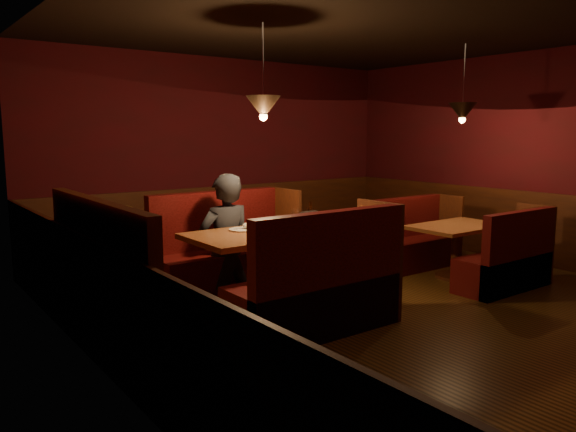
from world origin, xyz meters
TOP-DOWN VIEW (x-y plane):
  - room at (-0.28, 0.05)m, footprint 6.02×7.02m
  - main_table at (-1.15, 0.70)m, footprint 1.52×0.92m
  - main_bench_far at (-1.13, 1.56)m, footprint 1.67×0.60m
  - main_bench_near at (-1.13, -0.16)m, footprint 1.67×0.60m
  - second_table at (1.50, 0.35)m, footprint 1.19×0.76m
  - second_bench_far at (1.53, 1.06)m, footprint 1.31×0.49m
  - second_bench_near at (1.53, -0.36)m, footprint 1.31×0.49m
  - diner_a at (-1.27, 1.30)m, footprint 0.64×0.43m
  - diner_b at (-1.07, 0.01)m, footprint 0.84×0.74m

SIDE VIEW (x-z plane):
  - second_bench_far at x=1.53m, z-range -0.17..0.77m
  - second_bench_near at x=1.53m, z-range -0.17..0.77m
  - main_bench_far at x=-1.13m, z-range -0.21..0.93m
  - main_bench_near at x=-1.13m, z-range -0.21..0.93m
  - second_table at x=1.50m, z-range 0.16..0.83m
  - main_table at x=-1.15m, z-range 0.10..1.16m
  - diner_b at x=-1.07m, z-range 0.00..1.45m
  - diner_a at x=-1.27m, z-range 0.00..1.72m
  - room at x=-0.28m, z-range -0.41..2.51m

